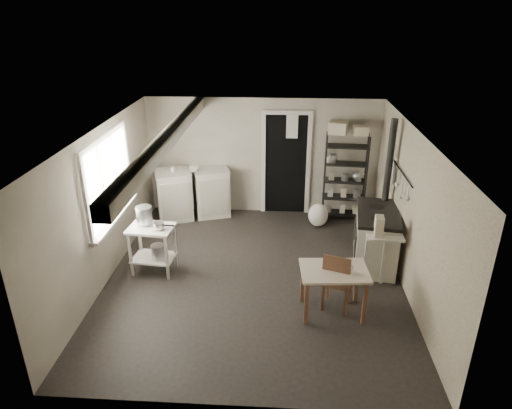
# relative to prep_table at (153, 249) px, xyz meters

# --- Properties ---
(floor) EXTENTS (5.00, 5.00, 0.00)m
(floor) POSITION_rel_prep_table_xyz_m (1.60, -0.08, -0.40)
(floor) COLOR black
(floor) RESTS_ON ground
(ceiling) EXTENTS (5.00, 5.00, 0.00)m
(ceiling) POSITION_rel_prep_table_xyz_m (1.60, -0.08, 1.90)
(ceiling) COLOR beige
(ceiling) RESTS_ON wall_back
(wall_back) EXTENTS (4.50, 0.02, 2.30)m
(wall_back) POSITION_rel_prep_table_xyz_m (1.60, 2.42, 0.75)
(wall_back) COLOR #AFA695
(wall_back) RESTS_ON ground
(wall_front) EXTENTS (4.50, 0.02, 2.30)m
(wall_front) POSITION_rel_prep_table_xyz_m (1.60, -2.58, 0.75)
(wall_front) COLOR #AFA695
(wall_front) RESTS_ON ground
(wall_left) EXTENTS (0.02, 5.00, 2.30)m
(wall_left) POSITION_rel_prep_table_xyz_m (-0.65, -0.08, 0.75)
(wall_left) COLOR #AFA695
(wall_left) RESTS_ON ground
(wall_right) EXTENTS (0.02, 5.00, 2.30)m
(wall_right) POSITION_rel_prep_table_xyz_m (3.85, -0.08, 0.75)
(wall_right) COLOR #AFA695
(wall_right) RESTS_ON ground
(window) EXTENTS (0.12, 1.76, 1.28)m
(window) POSITION_rel_prep_table_xyz_m (-0.62, 0.12, 1.10)
(window) COLOR beige
(window) RESTS_ON wall_left
(doorway) EXTENTS (0.96, 0.10, 2.08)m
(doorway) POSITION_rel_prep_table_xyz_m (2.05, 2.39, 0.60)
(doorway) COLOR beige
(doorway) RESTS_ON ground
(ceiling_beam) EXTENTS (0.18, 5.00, 0.18)m
(ceiling_beam) POSITION_rel_prep_table_xyz_m (0.40, -0.08, 1.80)
(ceiling_beam) COLOR beige
(ceiling_beam) RESTS_ON ceiling
(wallpaper_panel) EXTENTS (0.01, 5.00, 2.30)m
(wallpaper_panel) POSITION_rel_prep_table_xyz_m (3.84, -0.08, 0.75)
(wallpaper_panel) COLOR #B8AE95
(wallpaper_panel) RESTS_ON wall_right
(utensil_rail) EXTENTS (0.06, 1.20, 0.44)m
(utensil_rail) POSITION_rel_prep_table_xyz_m (3.79, 0.52, 1.15)
(utensil_rail) COLOR #BCBCBE
(utensil_rail) RESTS_ON wall_right
(prep_table) EXTENTS (0.73, 0.55, 0.78)m
(prep_table) POSITION_rel_prep_table_xyz_m (0.00, 0.00, 0.00)
(prep_table) COLOR beige
(prep_table) RESTS_ON ground
(stockpot) EXTENTS (0.27, 0.27, 0.26)m
(stockpot) POSITION_rel_prep_table_xyz_m (-0.11, 0.09, 0.54)
(stockpot) COLOR #BCBCBE
(stockpot) RESTS_ON prep_table
(saucepan) EXTENTS (0.18, 0.18, 0.09)m
(saucepan) POSITION_rel_prep_table_xyz_m (0.14, -0.07, 0.45)
(saucepan) COLOR #BCBCBE
(saucepan) RESTS_ON prep_table
(bucket) EXTENTS (0.22, 0.22, 0.23)m
(bucket) POSITION_rel_prep_table_xyz_m (0.09, -0.06, -0.02)
(bucket) COLOR #BCBCBE
(bucket) RESTS_ON prep_table
(base_cabinets) EXTENTS (1.59, 1.05, 0.96)m
(base_cabinets) POSITION_rel_prep_table_xyz_m (0.24, 2.10, 0.06)
(base_cabinets) COLOR beige
(base_cabinets) RESTS_ON ground
(mixing_bowl) EXTENTS (0.33, 0.33, 0.07)m
(mixing_bowl) POSITION_rel_prep_table_xyz_m (0.28, 2.06, 0.56)
(mixing_bowl) COLOR white
(mixing_bowl) RESTS_ON base_cabinets
(counter_cup) EXTENTS (0.15, 0.15, 0.10)m
(counter_cup) POSITION_rel_prep_table_xyz_m (-0.09, 1.97, 0.57)
(counter_cup) COLOR white
(counter_cup) RESTS_ON base_cabinets
(shelf_rack) EXTENTS (0.83, 0.37, 1.71)m
(shelf_rack) POSITION_rel_prep_table_xyz_m (3.18, 2.16, 0.55)
(shelf_rack) COLOR black
(shelf_rack) RESTS_ON ground
(shelf_jar) EXTENTS (0.10, 0.10, 0.18)m
(shelf_jar) POSITION_rel_prep_table_xyz_m (2.87, 2.16, 0.96)
(shelf_jar) COLOR white
(shelf_jar) RESTS_ON shelf_rack
(storage_box_a) EXTENTS (0.38, 0.36, 0.22)m
(storage_box_a) POSITION_rel_prep_table_xyz_m (2.99, 2.19, 1.61)
(storage_box_a) COLOR beige
(storage_box_a) RESTS_ON shelf_rack
(storage_box_b) EXTENTS (0.26, 0.25, 0.16)m
(storage_box_b) POSITION_rel_prep_table_xyz_m (3.39, 2.13, 1.59)
(storage_box_b) COLOR beige
(storage_box_b) RESTS_ON shelf_rack
(stove) EXTENTS (0.79, 1.23, 0.91)m
(stove) POSITION_rel_prep_table_xyz_m (3.51, 0.46, 0.04)
(stove) COLOR beige
(stove) RESTS_ON ground
(stovepipe) EXTENTS (0.14, 0.14, 1.54)m
(stovepipe) POSITION_rel_prep_table_xyz_m (3.70, 0.97, 1.19)
(stovepipe) COLOR black
(stovepipe) RESTS_ON stove
(side_ledge) EXTENTS (0.54, 0.29, 0.82)m
(side_ledge) POSITION_rel_prep_table_xyz_m (3.50, -0.13, 0.03)
(side_ledge) COLOR beige
(side_ledge) RESTS_ON ground
(oats_box) EXTENTS (0.14, 0.21, 0.30)m
(oats_box) POSITION_rel_prep_table_xyz_m (3.40, -0.14, 0.61)
(oats_box) COLOR beige
(oats_box) RESTS_ON side_ledge
(work_table) EXTENTS (0.93, 0.68, 0.67)m
(work_table) POSITION_rel_prep_table_xyz_m (2.71, -0.89, -0.02)
(work_table) COLOR beige
(work_table) RESTS_ON ground
(table_cup) EXTENTS (0.10, 0.10, 0.09)m
(table_cup) POSITION_rel_prep_table_xyz_m (2.90, -0.93, 0.41)
(table_cup) COLOR white
(table_cup) RESTS_ON work_table
(chair) EXTENTS (0.47, 0.48, 0.89)m
(chair) POSITION_rel_prep_table_xyz_m (2.78, -0.76, 0.08)
(chair) COLOR #533323
(chair) RESTS_ON ground
(flour_sack) EXTENTS (0.46, 0.43, 0.45)m
(flour_sack) POSITION_rel_prep_table_xyz_m (2.68, 1.78, -0.16)
(flour_sack) COLOR silver
(flour_sack) RESTS_ON ground
(floor_crock) EXTENTS (0.11, 0.11, 0.13)m
(floor_crock) POSITION_rel_prep_table_xyz_m (2.95, -0.17, -0.33)
(floor_crock) COLOR white
(floor_crock) RESTS_ON ground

